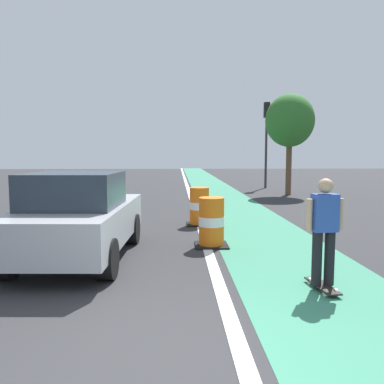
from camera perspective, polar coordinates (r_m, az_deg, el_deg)
ground_plane at (r=4.10m, az=-5.91°, el=-24.26°), size 100.00×100.00×0.00m
bike_lane_strip at (r=15.83m, az=5.59°, el=-1.79°), size 2.50×80.00×0.01m
lane_divider_stripe at (r=15.70m, az=0.15°, el=-1.83°), size 0.20×80.00×0.01m
skateboarder_on_lane at (r=6.08m, az=18.97°, el=-5.41°), size 0.57×0.82×1.69m
parked_sedan_nearest at (r=7.77m, az=-16.49°, el=-3.57°), size 2.06×4.18×1.70m
traffic_barrel_front at (r=8.57m, az=2.90°, el=-4.53°), size 0.73×0.73×1.09m
traffic_barrel_mid at (r=11.11m, az=1.10°, el=-2.19°), size 0.73×0.73×1.09m
traffic_light_corner at (r=23.67m, az=10.98°, el=9.06°), size 0.41×0.32×5.10m
street_tree_sidewalk at (r=19.94m, az=14.27°, el=10.14°), size 2.40×2.40×5.00m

